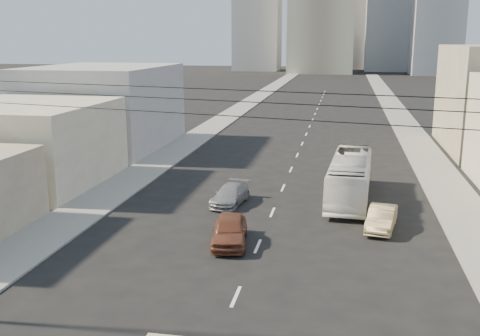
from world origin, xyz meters
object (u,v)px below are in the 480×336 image
(city_bus, at_px, (350,178))
(sedan_tan, at_px, (382,218))
(sedan_grey, at_px, (230,195))
(sedan_brown, at_px, (230,230))

(city_bus, distance_m, sedan_tan, 6.28)
(sedan_grey, bearing_deg, sedan_brown, -71.67)
(sedan_tan, relative_size, sedan_grey, 0.94)
(city_bus, distance_m, sedan_brown, 11.67)
(sedan_brown, height_order, sedan_grey, sedan_brown)
(sedan_brown, relative_size, sedan_grey, 1.03)
(city_bus, xyz_separation_m, sedan_grey, (-7.70, -2.63, -0.87))
(city_bus, relative_size, sedan_brown, 2.43)
(sedan_grey, bearing_deg, sedan_tan, -12.45)
(city_bus, height_order, sedan_grey, city_bus)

